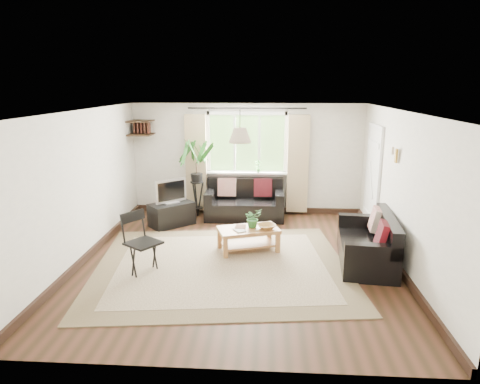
# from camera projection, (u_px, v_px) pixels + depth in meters

# --- Properties ---
(floor) EXTENTS (5.50, 5.50, 0.00)m
(floor) POSITION_uv_depth(u_px,v_px,m) (238.00, 260.00, 6.96)
(floor) COLOR black
(floor) RESTS_ON ground
(ceiling) EXTENTS (5.50, 5.50, 0.00)m
(ceiling) POSITION_uv_depth(u_px,v_px,m) (238.00, 111.00, 6.38)
(ceiling) COLOR white
(ceiling) RESTS_ON floor
(wall_back) EXTENTS (5.00, 0.02, 2.40)m
(wall_back) POSITION_uv_depth(u_px,v_px,m) (247.00, 159.00, 9.33)
(wall_back) COLOR white
(wall_back) RESTS_ON floor
(wall_front) EXTENTS (5.00, 0.02, 2.40)m
(wall_front) POSITION_uv_depth(u_px,v_px,m) (218.00, 258.00, 4.01)
(wall_front) COLOR white
(wall_front) RESTS_ON floor
(wall_left) EXTENTS (0.02, 5.50, 2.40)m
(wall_left) POSITION_uv_depth(u_px,v_px,m) (82.00, 187.00, 6.83)
(wall_left) COLOR white
(wall_left) RESTS_ON floor
(wall_right) EXTENTS (0.02, 5.50, 2.40)m
(wall_right) POSITION_uv_depth(u_px,v_px,m) (402.00, 191.00, 6.51)
(wall_right) COLOR white
(wall_right) RESTS_ON floor
(rug) EXTENTS (4.27, 3.78, 0.02)m
(rug) POSITION_uv_depth(u_px,v_px,m) (222.00, 266.00, 6.74)
(rug) COLOR beige
(rug) RESTS_ON floor
(window) EXTENTS (2.50, 0.16, 2.16)m
(window) POSITION_uv_depth(u_px,v_px,m) (247.00, 143.00, 9.21)
(window) COLOR white
(window) RESTS_ON wall_back
(door) EXTENTS (0.06, 0.96, 2.06)m
(door) POSITION_uv_depth(u_px,v_px,m) (372.00, 180.00, 8.21)
(door) COLOR silver
(door) RESTS_ON wall_right
(corner_shelf) EXTENTS (0.50, 0.50, 0.34)m
(corner_shelf) POSITION_uv_depth(u_px,v_px,m) (141.00, 128.00, 9.06)
(corner_shelf) COLOR black
(corner_shelf) RESTS_ON wall_back
(pendant_lamp) EXTENTS (0.36, 0.36, 0.54)m
(pendant_lamp) POSITION_uv_depth(u_px,v_px,m) (240.00, 132.00, 6.85)
(pendant_lamp) COLOR beige
(pendant_lamp) RESTS_ON ceiling
(wall_sconce) EXTENTS (0.12, 0.12, 0.28)m
(wall_sconce) POSITION_uv_depth(u_px,v_px,m) (395.00, 153.00, 6.68)
(wall_sconce) COLOR beige
(wall_sconce) RESTS_ON wall_right
(sofa_back) EXTENTS (1.66, 0.84, 0.78)m
(sofa_back) POSITION_uv_depth(u_px,v_px,m) (245.00, 201.00, 9.07)
(sofa_back) COLOR black
(sofa_back) RESTS_ON floor
(sofa_right) EXTENTS (1.68, 0.96, 0.76)m
(sofa_right) POSITION_uv_depth(u_px,v_px,m) (367.00, 241.00, 6.78)
(sofa_right) COLOR black
(sofa_right) RESTS_ON floor
(coffee_table) EXTENTS (1.13, 0.84, 0.41)m
(coffee_table) POSITION_uv_depth(u_px,v_px,m) (248.00, 240.00, 7.31)
(coffee_table) COLOR #955430
(coffee_table) RESTS_ON floor
(table_plant) EXTENTS (0.39, 0.38, 0.33)m
(table_plant) POSITION_uv_depth(u_px,v_px,m) (253.00, 218.00, 7.28)
(table_plant) COLOR #2C6A2A
(table_plant) RESTS_ON coffee_table
(bowl) EXTENTS (0.40, 0.40, 0.07)m
(bowl) POSITION_uv_depth(u_px,v_px,m) (266.00, 226.00, 7.23)
(bowl) COLOR #A07437
(bowl) RESTS_ON coffee_table
(book_a) EXTENTS (0.25, 0.27, 0.02)m
(book_a) POSITION_uv_depth(u_px,v_px,m) (235.00, 231.00, 7.10)
(book_a) COLOR silver
(book_a) RESTS_ON coffee_table
(book_b) EXTENTS (0.19, 0.25, 0.02)m
(book_b) POSITION_uv_depth(u_px,v_px,m) (235.00, 227.00, 7.30)
(book_b) COLOR brown
(book_b) RESTS_ON coffee_table
(tv_stand) EXTENTS (0.97, 0.94, 0.46)m
(tv_stand) POSITION_uv_depth(u_px,v_px,m) (172.00, 214.00, 8.66)
(tv_stand) COLOR black
(tv_stand) RESTS_ON floor
(tv) EXTENTS (0.64, 0.61, 0.51)m
(tv) POSITION_uv_depth(u_px,v_px,m) (171.00, 191.00, 8.54)
(tv) COLOR #A5A5AA
(tv) RESTS_ON tv_stand
(palm_stand) EXTENTS (0.71, 0.71, 1.67)m
(palm_stand) POSITION_uv_depth(u_px,v_px,m) (197.00, 179.00, 9.11)
(palm_stand) COLOR black
(palm_stand) RESTS_ON floor
(folding_chair) EXTENTS (0.68, 0.68, 0.94)m
(folding_chair) POSITION_uv_depth(u_px,v_px,m) (143.00, 244.00, 6.38)
(folding_chair) COLOR black
(folding_chair) RESTS_ON floor
(sill_plant) EXTENTS (0.14, 0.10, 0.27)m
(sill_plant) POSITION_uv_depth(u_px,v_px,m) (258.00, 166.00, 9.23)
(sill_plant) COLOR #2D6023
(sill_plant) RESTS_ON window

